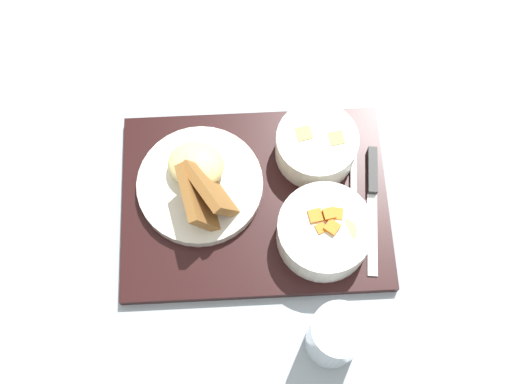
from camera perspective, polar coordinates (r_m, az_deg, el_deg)
The scene contains 8 objects.
ground_plane at distance 0.98m, azimuth -0.00°, elevation -1.02°, with size 4.00×4.00×0.00m, color #99A3AD.
serving_tray at distance 0.97m, azimuth -0.00°, elevation -0.84°, with size 0.41×0.31×0.02m.
bowl_salad at distance 0.92m, azimuth 6.25°, elevation -3.47°, with size 0.14×0.14×0.06m.
bowl_soup at distance 0.97m, azimuth 5.51°, elevation 4.22°, with size 0.12×0.12×0.06m.
plate_main at distance 0.96m, azimuth -4.84°, elevation 0.82°, with size 0.19×0.19×0.09m.
knife at distance 0.98m, azimuth 10.42°, elevation 0.36°, with size 0.03×0.20×0.01m.
spoon at distance 0.97m, azimuth 8.78°, elevation -0.10°, with size 0.04×0.16×0.01m.
glass_water at distance 0.88m, azimuth 7.13°, elevation -12.65°, with size 0.07×0.07×0.11m.
Camera 1 is at (0.00, 0.34, 0.92)m, focal length 45.00 mm.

